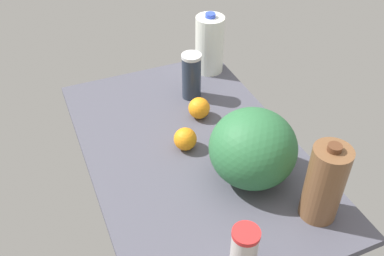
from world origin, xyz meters
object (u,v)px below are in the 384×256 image
at_px(chocolate_milk_jug, 325,183).
at_px(orange_far_back, 185,139).
at_px(shaker_bottle, 191,76).
at_px(orange_beside_bowl, 199,108).
at_px(milk_jug, 210,44).
at_px(tumbler_cup, 244,250).
at_px(watermelon, 253,148).

height_order(chocolate_milk_jug, orange_far_back, chocolate_milk_jug).
relative_size(shaker_bottle, orange_beside_bowl, 2.33).
height_order(milk_jug, orange_far_back, milk_jug).
bearing_deg(orange_far_back, orange_beside_bowl, -38.66).
relative_size(chocolate_milk_jug, tumbler_cup, 1.83).
distance_m(tumbler_cup, orange_far_back, 0.53).
xyz_separation_m(chocolate_milk_jug, orange_beside_bowl, (0.60, 0.15, -0.09)).
distance_m(milk_jug, chocolate_milk_jug, 0.92).
bearing_deg(chocolate_milk_jug, orange_beside_bowl, 13.58).
xyz_separation_m(milk_jug, tumbler_cup, (-0.99, 0.35, -0.05)).
height_order(milk_jug, shaker_bottle, milk_jug).
bearing_deg(shaker_bottle, orange_beside_bowl, 169.08).
distance_m(watermelon, orange_far_back, 0.28).
relative_size(chocolate_milk_jug, watermelon, 0.98).
xyz_separation_m(tumbler_cup, shaker_bottle, (0.83, -0.19, 0.02)).
relative_size(watermelon, orange_far_back, 3.40).
xyz_separation_m(chocolate_milk_jug, orange_far_back, (0.45, 0.27, -0.09)).
bearing_deg(orange_beside_bowl, tumbler_cup, 166.45).
distance_m(chocolate_milk_jug, tumbler_cup, 0.32).
height_order(tumbler_cup, watermelon, watermelon).
distance_m(shaker_bottle, orange_beside_bowl, 0.16).
bearing_deg(shaker_bottle, tumbler_cup, 166.91).
height_order(chocolate_milk_jug, orange_beside_bowl, chocolate_milk_jug).
xyz_separation_m(shaker_bottle, orange_beside_bowl, (-0.15, 0.03, -0.06)).
bearing_deg(orange_beside_bowl, milk_jug, -30.87).
bearing_deg(orange_beside_bowl, orange_far_back, 141.34).
relative_size(milk_jug, tumbler_cup, 1.81).
relative_size(milk_jug, watermelon, 0.97).
distance_m(chocolate_milk_jug, shaker_bottle, 0.76).
bearing_deg(tumbler_cup, shaker_bottle, -13.09).
distance_m(chocolate_milk_jug, watermelon, 0.25).
xyz_separation_m(shaker_bottle, watermelon, (-0.52, 0.00, 0.03)).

